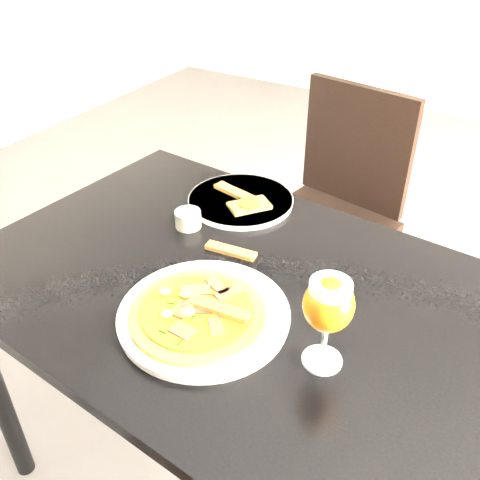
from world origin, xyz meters
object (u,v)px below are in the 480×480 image
Objects in this scene: dining_table at (237,314)px; pizza at (198,313)px; beer_glass at (329,305)px; chair_far at (331,211)px.

dining_table is 4.76× the size of pizza.
beer_glass is at bearing 7.75° from pizza.
dining_table is at bearing 155.84° from beer_glass.
chair_far reaches higher than dining_table.
chair_far is at bearing 95.23° from pizza.
beer_glass reaches higher than dining_table.
chair_far is 1.02m from beer_glass.
pizza is at bearing -84.80° from dining_table.
dining_table is 0.19m from pizza.
dining_table is at bearing -73.42° from chair_far.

